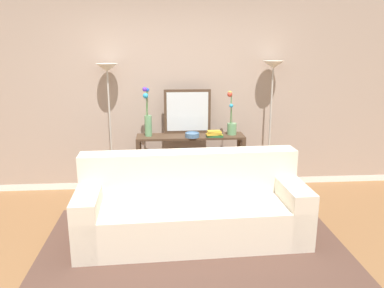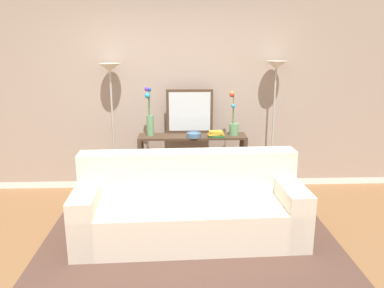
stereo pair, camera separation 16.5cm
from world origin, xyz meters
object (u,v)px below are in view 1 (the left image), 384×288
object	(u,v)px
floor_lamp_left	(108,93)
vase_tall_flowers	(148,119)
couch	(192,209)
fruit_bowl	(192,135)
floor_lamp_right	(272,90)
console_table	(191,154)
book_stack	(214,134)
vase_short_flowers	(232,123)
book_row_under_console	(164,191)
wall_mirror	(187,112)

from	to	relation	value
floor_lamp_left	vase_tall_flowers	world-z (taller)	floor_lamp_left
couch	fruit_bowl	distance (m)	1.20
floor_lamp_left	floor_lamp_right	distance (m)	2.14
console_table	fruit_bowl	size ratio (longest dim) A/B	7.73
floor_lamp_left	floor_lamp_right	world-z (taller)	floor_lamp_right
console_table	book_stack	world-z (taller)	book_stack
vase_tall_flowers	vase_short_flowers	xyz separation A→B (m)	(1.09, -0.00, -0.07)
book_stack	couch	bearing A→B (deg)	-109.28
vase_short_flowers	book_stack	distance (m)	0.29
fruit_bowl	book_stack	world-z (taller)	book_stack
book_row_under_console	floor_lamp_left	bearing A→B (deg)	169.69
couch	floor_lamp_right	size ratio (longest dim) A/B	1.32
floor_lamp_left	book_stack	world-z (taller)	floor_lamp_left
floor_lamp_left	floor_lamp_right	size ratio (longest dim) A/B	0.99
floor_lamp_right	wall_mirror	size ratio (longest dim) A/B	2.88
vase_short_flowers	book_row_under_console	world-z (taller)	vase_short_flowers
floor_lamp_left	fruit_bowl	size ratio (longest dim) A/B	9.62
vase_short_flowers	book_row_under_console	distance (m)	1.29
floor_lamp_right	vase_tall_flowers	distance (m)	1.68
console_table	vase_tall_flowers	world-z (taller)	vase_tall_flowers
couch	vase_short_flowers	xyz separation A→B (m)	(0.61, 1.18, 0.67)
couch	book_row_under_console	distance (m)	1.23
book_stack	floor_lamp_right	bearing A→B (deg)	15.65
fruit_bowl	book_stack	xyz separation A→B (m)	(0.29, 0.00, 0.01)
floor_lamp_right	wall_mirror	bearing A→B (deg)	179.40
wall_mirror	book_row_under_console	world-z (taller)	wall_mirror
vase_short_flowers	book_stack	bearing A→B (deg)	-155.89
wall_mirror	vase_tall_flowers	bearing A→B (deg)	-166.55
floor_lamp_right	fruit_bowl	world-z (taller)	floor_lamp_right
couch	book_row_under_console	size ratio (longest dim) A/B	5.12
vase_tall_flowers	book_row_under_console	bearing A→B (deg)	-3.71
floor_lamp_left	vase_short_flowers	bearing A→B (deg)	-4.13
floor_lamp_left	vase_short_flowers	world-z (taller)	floor_lamp_left
console_table	floor_lamp_left	bearing A→B (deg)	173.18
floor_lamp_right	book_row_under_console	size ratio (longest dim) A/B	3.88
wall_mirror	couch	bearing A→B (deg)	-91.93
floor_lamp_left	book_row_under_console	world-z (taller)	floor_lamp_left
couch	fruit_bowl	size ratio (longest dim) A/B	12.91
couch	floor_lamp_left	xyz separation A→B (m)	(-0.97, 1.30, 1.06)
fruit_bowl	wall_mirror	bearing A→B (deg)	100.69
console_table	floor_lamp_left	size ratio (longest dim) A/B	0.80
floor_lamp_right	fruit_bowl	xyz separation A→B (m)	(-1.08, -0.22, -0.54)
vase_short_flowers	fruit_bowl	distance (m)	0.55
couch	console_table	bearing A→B (deg)	86.37
couch	vase_tall_flowers	xyz separation A→B (m)	(-0.48, 1.18, 0.74)
fruit_bowl	vase_short_flowers	bearing A→B (deg)	11.79
wall_mirror	book_stack	distance (m)	0.48
vase_tall_flowers	book_stack	world-z (taller)	vase_tall_flowers
floor_lamp_left	vase_tall_flowers	distance (m)	0.60
floor_lamp_left	floor_lamp_right	xyz separation A→B (m)	(2.14, 0.00, 0.02)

